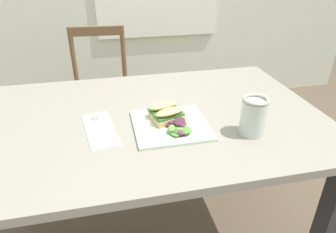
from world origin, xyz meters
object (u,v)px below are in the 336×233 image
(chair_wooden_far, at_px, (101,93))
(mason_jar_iced_tea, at_px, (253,118))
(sandwich_half_front, at_px, (170,115))
(fork_on_napkin, at_px, (99,126))
(plate_lunch, at_px, (170,125))
(sandwich_half_back, at_px, (164,109))
(dining_table, at_px, (152,141))

(chair_wooden_far, height_order, mason_jar_iced_tea, mason_jar_iced_tea)
(sandwich_half_front, relative_size, fork_on_napkin, 0.67)
(plate_lunch, xyz_separation_m, sandwich_half_front, (-0.00, 0.01, 0.03))
(plate_lunch, bearing_deg, mason_jar_iced_tea, -21.66)
(sandwich_half_back, xyz_separation_m, fork_on_napkin, (-0.25, -0.02, -0.03))
(dining_table, distance_m, chair_wooden_far, 0.96)
(sandwich_half_back, bearing_deg, fork_on_napkin, -175.26)
(chair_wooden_far, distance_m, mason_jar_iced_tea, 1.29)
(chair_wooden_far, relative_size, sandwich_half_front, 7.08)
(dining_table, distance_m, fork_on_napkin, 0.24)
(sandwich_half_front, distance_m, sandwich_half_back, 0.05)
(sandwich_half_front, bearing_deg, chair_wooden_far, 104.00)
(chair_wooden_far, height_order, sandwich_half_front, chair_wooden_far)
(dining_table, xyz_separation_m, sandwich_half_front, (0.05, -0.09, 0.16))
(chair_wooden_far, xyz_separation_m, sandwich_half_front, (0.25, -1.01, 0.33))
(dining_table, height_order, sandwich_half_front, sandwich_half_front)
(plate_lunch, height_order, mason_jar_iced_tea, mason_jar_iced_tea)
(plate_lunch, bearing_deg, chair_wooden_far, 103.82)
(sandwich_half_front, bearing_deg, sandwich_half_back, 101.34)
(dining_table, relative_size, mason_jar_iced_tea, 9.84)
(dining_table, distance_m, plate_lunch, 0.17)
(sandwich_half_front, height_order, mason_jar_iced_tea, mason_jar_iced_tea)
(plate_lunch, xyz_separation_m, mason_jar_iced_tea, (0.27, -0.11, 0.06))
(dining_table, bearing_deg, sandwich_half_front, -57.66)
(sandwich_half_front, bearing_deg, fork_on_napkin, 172.55)
(mason_jar_iced_tea, bearing_deg, chair_wooden_far, 114.69)
(chair_wooden_far, height_order, plate_lunch, chair_wooden_far)
(sandwich_half_front, bearing_deg, mason_jar_iced_tea, -24.21)
(chair_wooden_far, xyz_separation_m, sandwich_half_back, (0.24, -0.95, 0.33))
(plate_lunch, bearing_deg, fork_on_napkin, 169.48)
(chair_wooden_far, distance_m, fork_on_napkin, 1.02)
(sandwich_half_front, distance_m, fork_on_napkin, 0.26)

